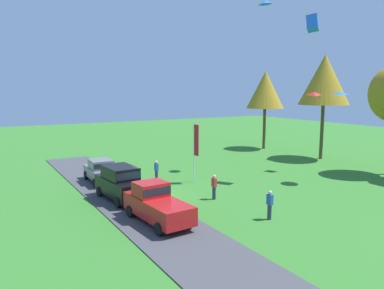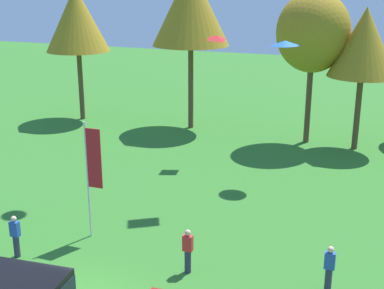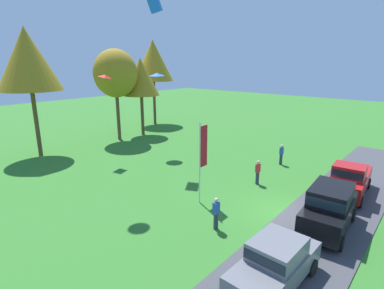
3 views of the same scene
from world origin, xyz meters
TOP-DOWN VIEW (x-y plane):
  - ground_plane at (0.00, 0.00)m, footprint 120.00×120.00m
  - pavement_strip at (0.00, -2.09)m, footprint 36.00×4.40m
  - car_sedan_mid_row at (-5.57, -2.07)m, footprint 4.46×2.09m
  - car_suv_by_flagpole at (-0.17, -2.36)m, footprint 4.73×2.33m
  - car_pickup_near_entrance at (4.89, -2.08)m, footprint 5.12×2.33m
  - person_watching_sky at (-3.76, 1.96)m, footprint 0.36×0.24m
  - person_on_lawn at (7.76, 3.72)m, footprint 0.36×0.24m
  - person_beside_suv at (2.82, 3.20)m, footprint 0.36×0.24m
  - tree_right_of_center at (-3.94, 21.55)m, footprint 5.24×5.24m
  - tree_far_left at (4.33, 20.92)m, footprint 4.52×4.52m
  - tree_left_of_center at (7.40, 20.56)m, footprint 4.10×4.10m
  - tree_center_back at (12.72, 24.27)m, footprint 5.21×5.21m
  - flag_banner at (-1.75, 4.47)m, footprint 0.71×0.08m
  - kite_box_over_trees at (2.33, 12.50)m, footprint 1.40×1.29m
  - kite_delta_high_right at (3.89, 14.17)m, footprint 1.86×1.85m
  - kite_diamond_topmost at (-0.26, 15.94)m, footprint 1.29×1.31m

SIDE VIEW (x-z plane):
  - ground_plane at x=0.00m, z-range 0.00..0.00m
  - pavement_strip at x=0.00m, z-range 0.00..0.06m
  - person_watching_sky at x=-3.76m, z-range 0.02..1.73m
  - person_on_lawn at x=7.76m, z-range 0.02..1.73m
  - person_beside_suv at x=2.82m, z-range 0.02..1.73m
  - car_sedan_mid_row at x=-5.57m, z-range 0.12..1.96m
  - car_pickup_near_entrance at x=4.89m, z-range 0.04..2.18m
  - car_suv_by_flagpole at x=-0.17m, z-range 0.16..2.44m
  - flag_banner at x=-1.75m, z-range 0.66..5.59m
  - tree_left_of_center at x=7.40m, z-range 2.24..10.91m
  - tree_far_left at x=4.33m, z-range 2.26..11.80m
  - kite_diamond_topmost at x=-0.26m, z-range 6.85..7.28m
  - kite_delta_high_right at x=3.89m, z-range 6.98..7.28m
  - tree_center_back at x=12.72m, z-range 2.87..13.87m
  - tree_right_of_center at x=-3.94m, z-range 2.88..13.94m
  - kite_box_over_trees at x=2.33m, z-range 11.75..13.18m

